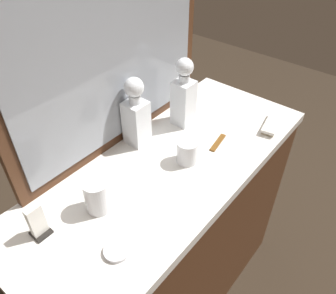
{
  "coord_description": "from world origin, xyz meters",
  "views": [
    {
      "loc": [
        -0.67,
        -0.55,
        1.73
      ],
      "look_at": [
        0.0,
        0.0,
        1.01
      ],
      "focal_mm": 35.87,
      "sensor_mm": 36.0,
      "label": 1
    }
  ],
  "objects_px": {
    "silver_brush_left": "(272,124)",
    "tortoiseshell_comb": "(218,143)",
    "crystal_decanter_far_right": "(136,118)",
    "napkin_holder": "(38,223)",
    "crystal_tumbler_left": "(97,197)",
    "crystal_tumbler_rear": "(187,152)",
    "crystal_decanter_far_left": "(183,98)",
    "porcelain_dish": "(117,251)"
  },
  "relations": [
    {
      "from": "tortoiseshell_comb",
      "to": "crystal_tumbler_left",
      "type": "bearing_deg",
      "value": 167.22
    },
    {
      "from": "crystal_decanter_far_left",
      "to": "crystal_tumbler_rear",
      "type": "relative_size",
      "value": 3.29
    },
    {
      "from": "crystal_decanter_far_left",
      "to": "porcelain_dish",
      "type": "height_order",
      "value": "crystal_decanter_far_left"
    },
    {
      "from": "silver_brush_left",
      "to": "porcelain_dish",
      "type": "distance_m",
      "value": 0.8
    },
    {
      "from": "crystal_tumbler_left",
      "to": "crystal_tumbler_rear",
      "type": "xyz_separation_m",
      "value": [
        0.34,
        -0.08,
        -0.01
      ]
    },
    {
      "from": "crystal_tumbler_left",
      "to": "napkin_holder",
      "type": "distance_m",
      "value": 0.18
    },
    {
      "from": "crystal_decanter_far_left",
      "to": "crystal_tumbler_rear",
      "type": "xyz_separation_m",
      "value": [
        -0.18,
        -0.15,
        -0.07
      ]
    },
    {
      "from": "crystal_decanter_far_left",
      "to": "napkin_holder",
      "type": "xyz_separation_m",
      "value": [
        -0.69,
        -0.02,
        -0.07
      ]
    },
    {
      "from": "crystal_tumbler_left",
      "to": "crystal_decanter_far_right",
      "type": "bearing_deg",
      "value": 22.9
    },
    {
      "from": "porcelain_dish",
      "to": "napkin_holder",
      "type": "distance_m",
      "value": 0.23
    },
    {
      "from": "napkin_holder",
      "to": "crystal_decanter_far_right",
      "type": "bearing_deg",
      "value": 8.79
    },
    {
      "from": "napkin_holder",
      "to": "silver_brush_left",
      "type": "bearing_deg",
      "value": -17.52
    },
    {
      "from": "crystal_tumbler_left",
      "to": "napkin_holder",
      "type": "height_order",
      "value": "same"
    },
    {
      "from": "porcelain_dish",
      "to": "napkin_holder",
      "type": "bearing_deg",
      "value": 113.81
    },
    {
      "from": "crystal_decanter_far_right",
      "to": "napkin_holder",
      "type": "height_order",
      "value": "crystal_decanter_far_right"
    },
    {
      "from": "crystal_tumbler_rear",
      "to": "silver_brush_left",
      "type": "relative_size",
      "value": 0.54
    },
    {
      "from": "crystal_tumbler_rear",
      "to": "porcelain_dish",
      "type": "distance_m",
      "value": 0.42
    },
    {
      "from": "crystal_decanter_far_right",
      "to": "tortoiseshell_comb",
      "type": "distance_m",
      "value": 0.32
    },
    {
      "from": "crystal_decanter_far_left",
      "to": "silver_brush_left",
      "type": "height_order",
      "value": "crystal_decanter_far_left"
    },
    {
      "from": "crystal_tumbler_rear",
      "to": "napkin_holder",
      "type": "distance_m",
      "value": 0.53
    },
    {
      "from": "silver_brush_left",
      "to": "porcelain_dish",
      "type": "relative_size",
      "value": 2.21
    },
    {
      "from": "crystal_decanter_far_left",
      "to": "crystal_tumbler_left",
      "type": "xyz_separation_m",
      "value": [
        -0.52,
        -0.07,
        -0.06
      ]
    },
    {
      "from": "crystal_tumbler_left",
      "to": "silver_brush_left",
      "type": "bearing_deg",
      "value": -17.18
    },
    {
      "from": "crystal_decanter_far_right",
      "to": "crystal_tumbler_rear",
      "type": "height_order",
      "value": "crystal_decanter_far_right"
    },
    {
      "from": "tortoiseshell_comb",
      "to": "napkin_holder",
      "type": "height_order",
      "value": "napkin_holder"
    },
    {
      "from": "crystal_decanter_far_left",
      "to": "silver_brush_left",
      "type": "xyz_separation_m",
      "value": [
        0.2,
        -0.3,
        -0.1
      ]
    },
    {
      "from": "crystal_tumbler_left",
      "to": "tortoiseshell_comb",
      "type": "xyz_separation_m",
      "value": [
        0.49,
        -0.11,
        -0.05
      ]
    },
    {
      "from": "silver_brush_left",
      "to": "tortoiseshell_comb",
      "type": "xyz_separation_m",
      "value": [
        -0.23,
        0.11,
        -0.01
      ]
    },
    {
      "from": "crystal_tumbler_rear",
      "to": "silver_brush_left",
      "type": "height_order",
      "value": "crystal_tumbler_rear"
    },
    {
      "from": "crystal_decanter_far_left",
      "to": "crystal_decanter_far_right",
      "type": "bearing_deg",
      "value": 164.24
    },
    {
      "from": "crystal_decanter_far_right",
      "to": "crystal_tumbler_rear",
      "type": "relative_size",
      "value": 3.15
    },
    {
      "from": "crystal_tumbler_rear",
      "to": "tortoiseshell_comb",
      "type": "distance_m",
      "value": 0.16
    },
    {
      "from": "crystal_decanter_far_left",
      "to": "napkin_holder",
      "type": "bearing_deg",
      "value": -178.65
    },
    {
      "from": "crystal_decanter_far_right",
      "to": "crystal_decanter_far_left",
      "type": "xyz_separation_m",
      "value": [
        0.21,
        -0.06,
        0.0
      ]
    },
    {
      "from": "crystal_decanter_far_right",
      "to": "silver_brush_left",
      "type": "distance_m",
      "value": 0.55
    },
    {
      "from": "silver_brush_left",
      "to": "napkin_holder",
      "type": "height_order",
      "value": "napkin_holder"
    },
    {
      "from": "crystal_decanter_far_left",
      "to": "crystal_tumbler_left",
      "type": "height_order",
      "value": "crystal_decanter_far_left"
    },
    {
      "from": "crystal_decanter_far_left",
      "to": "crystal_tumbler_rear",
      "type": "height_order",
      "value": "crystal_decanter_far_left"
    },
    {
      "from": "crystal_decanter_far_right",
      "to": "porcelain_dish",
      "type": "xyz_separation_m",
      "value": [
        -0.39,
        -0.29,
        -0.1
      ]
    },
    {
      "from": "crystal_tumbler_left",
      "to": "porcelain_dish",
      "type": "relative_size",
      "value": 1.52
    },
    {
      "from": "crystal_decanter_far_right",
      "to": "napkin_holder",
      "type": "relative_size",
      "value": 2.44
    },
    {
      "from": "crystal_decanter_far_right",
      "to": "porcelain_dish",
      "type": "bearing_deg",
      "value": -143.68
    }
  ]
}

